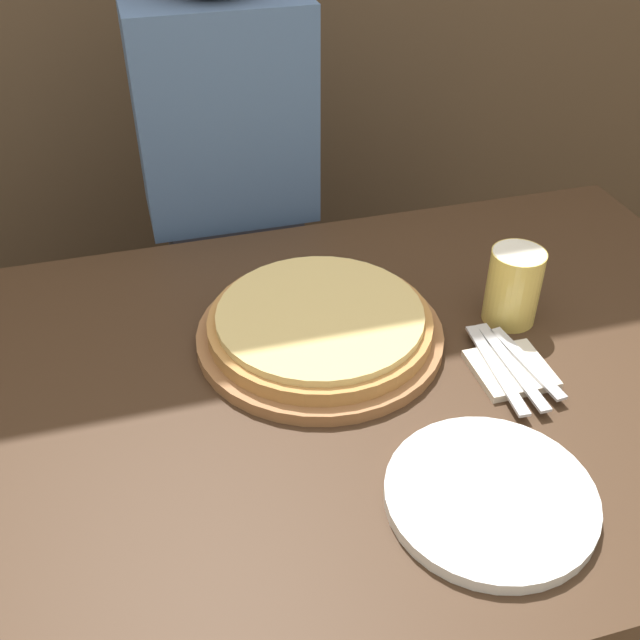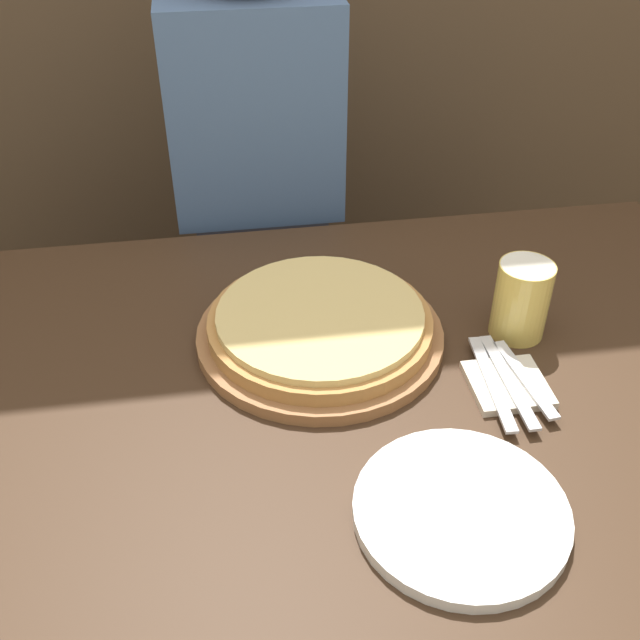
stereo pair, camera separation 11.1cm
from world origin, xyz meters
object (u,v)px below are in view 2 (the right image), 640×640
Objects in this scene: dinner_plate at (461,512)px; pizza_on_board at (320,327)px; fork at (492,382)px; dinner_knife at (508,380)px; spoon at (525,378)px; beer_glass at (522,297)px; diner_person at (261,229)px.

pizza_on_board is at bearing 107.48° from dinner_plate.
fork and dinner_knife have the same top height.
dinner_plate is at bearing -127.36° from spoon.
beer_glass reaches higher than dinner_plate.
diner_person is (-0.28, 0.65, -0.09)m from fork.
fork is at bearing 180.00° from dinner_knife.
spoon is 0.74m from diner_person.
pizza_on_board is at bearing -84.23° from diner_person.
dinner_plate is 0.25m from dinner_knife.
fork is 0.72m from diner_person.
dinner_knife is (0.03, -0.00, 0.00)m from fork.
dinner_plate is 1.28× the size of dinner_knife.
dinner_knife is at bearing 57.13° from dinner_plate.
fork is (-0.08, -0.13, -0.05)m from beer_glass.
pizza_on_board is 0.38m from dinner_plate.
diner_person is (-0.36, 0.53, -0.15)m from beer_glass.
dinner_knife is 0.03m from spoon.
pizza_on_board is 1.89× the size of dinner_knife.
pizza_on_board is 1.47× the size of dinner_plate.
beer_glass is at bearing -55.48° from diner_person.
fork is 0.05m from spoon.
dinner_plate is at bearing -122.87° from dinner_knife.
dinner_plate is 1.28× the size of fork.
spoon is at bearing -63.30° from diner_person.
pizza_on_board reaches higher than dinner_plate.
spoon is 0.13× the size of diner_person.
beer_glass is 0.66m from diner_person.
diner_person is at bearing 100.83° from dinner_plate.
pizza_on_board is 0.29m from dinner_knife.
beer_glass is 0.72× the size of spoon.
diner_person reaches higher than beer_glass.
dinner_plate is 0.27m from spoon.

